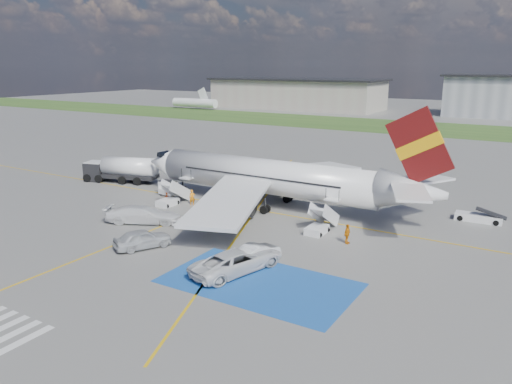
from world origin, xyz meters
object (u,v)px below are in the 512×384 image
at_px(gpu_cart, 168,189).
at_px(car_silver_a, 143,239).
at_px(car_silver_b, 257,252).
at_px(airliner, 277,178).
at_px(fuel_tanker, 122,172).
at_px(belt_loader, 479,218).
at_px(van_white_a, 238,257).
at_px(van_white_b, 144,212).

relative_size(gpu_cart, car_silver_a, 0.46).
bearing_deg(car_silver_a, car_silver_b, -137.25).
xyz_separation_m(airliner, fuel_tanker, (-24.02, -0.10, -1.94)).
bearing_deg(fuel_tanker, airliner, -16.68).
bearing_deg(fuel_tanker, car_silver_b, -42.37).
bearing_deg(airliner, belt_loader, 17.38).
xyz_separation_m(car_silver_a, van_white_a, (9.84, 0.15, 0.31)).
relative_size(belt_loader, car_silver_b, 1.11).
xyz_separation_m(gpu_cart, car_silver_a, (10.09, -14.92, 0.03)).
distance_m(fuel_tanker, gpu_cart, 10.33).
relative_size(fuel_tanker, van_white_a, 1.70).
height_order(airliner, fuel_tanker, airliner).
bearing_deg(gpu_cart, fuel_tanker, 172.12).
bearing_deg(car_silver_a, van_white_a, -151.52).
height_order(gpu_cart, car_silver_a, gpu_cart).
distance_m(car_silver_a, van_white_a, 9.85).
bearing_deg(airliner, van_white_a, -70.56).
bearing_deg(belt_loader, car_silver_a, -138.22).
bearing_deg(car_silver_b, belt_loader, -111.32).
distance_m(airliner, fuel_tanker, 24.10).
bearing_deg(van_white_b, car_silver_b, -125.78).
bearing_deg(car_silver_b, airliner, -54.45).
bearing_deg(van_white_b, gpu_cart, 2.51).
xyz_separation_m(airliner, car_silver_a, (-3.84, -17.16, -2.55)).
xyz_separation_m(gpu_cart, van_white_a, (19.93, -14.77, 0.34)).
height_order(fuel_tanker, car_silver_a, fuel_tanker).
bearing_deg(gpu_cart, van_white_b, -57.61).
relative_size(gpu_cart, van_white_b, 0.39).
xyz_separation_m(van_white_a, van_white_b, (-14.75, 5.16, -0.01)).
distance_m(car_silver_a, car_silver_b, 10.34).
xyz_separation_m(fuel_tanker, van_white_a, (30.02, -16.90, -0.30)).
distance_m(gpu_cart, car_silver_a, 18.01).
xyz_separation_m(fuel_tanker, belt_loader, (44.07, 6.38, -1.09)).
height_order(gpu_cart, van_white_b, van_white_b).
height_order(airliner, car_silver_a, airliner).
distance_m(airliner, belt_loader, 21.22).
bearing_deg(car_silver_b, gpu_cart, -18.80).
bearing_deg(airliner, van_white_b, -126.44).
relative_size(belt_loader, van_white_b, 0.83).
xyz_separation_m(fuel_tanker, van_white_b, (15.27, -11.74, -0.31)).
bearing_deg(van_white_b, belt_loader, -83.65).
bearing_deg(belt_loader, car_silver_b, -126.52).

